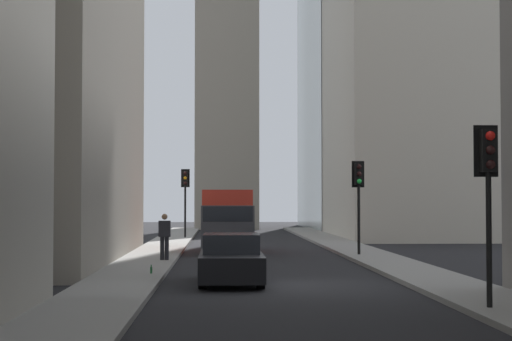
% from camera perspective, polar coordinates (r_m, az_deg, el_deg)
% --- Properties ---
extents(ground_plane, '(135.00, 135.00, 0.00)m').
position_cam_1_polar(ground_plane, '(23.64, 1.73, -7.80)').
color(ground_plane, black).
extents(sidewalk_right, '(90.00, 2.20, 0.14)m').
position_cam_1_polar(sidewalk_right, '(23.74, -9.27, -7.59)').
color(sidewalk_right, gray).
rests_on(sidewalk_right, ground_plane).
extents(sidewalk_left, '(90.00, 2.20, 0.14)m').
position_cam_1_polar(sidewalk_left, '(24.37, 12.43, -7.42)').
color(sidewalk_left, gray).
rests_on(sidewalk_left, ground_plane).
extents(church_spire, '(5.68, 5.68, 35.09)m').
position_cam_1_polar(church_spire, '(71.11, -1.99, 10.98)').
color(church_spire, gray).
rests_on(church_spire, ground_plane).
extents(delivery_truck, '(6.46, 2.25, 2.84)m').
position_cam_1_polar(delivery_truck, '(38.32, -1.97, -3.40)').
color(delivery_truck, red).
rests_on(delivery_truck, ground_plane).
extents(sedan_black, '(4.30, 1.78, 1.42)m').
position_cam_1_polar(sedan_black, '(23.97, -1.71, -6.13)').
color(sedan_black, black).
rests_on(sedan_black, ground_plane).
extents(traffic_light_foreground, '(0.43, 0.52, 3.83)m').
position_cam_1_polar(traffic_light_foreground, '(18.26, 15.53, -0.15)').
color(traffic_light_foreground, black).
rests_on(traffic_light_foreground, sidewalk_left).
extents(traffic_light_midblock, '(0.43, 0.52, 3.87)m').
position_cam_1_polar(traffic_light_midblock, '(34.93, 7.00, -1.03)').
color(traffic_light_midblock, black).
rests_on(traffic_light_midblock, sidewalk_left).
extents(traffic_light_far_junction, '(0.43, 0.52, 4.12)m').
position_cam_1_polar(traffic_light_far_junction, '(50.87, -4.84, -1.13)').
color(traffic_light_far_junction, black).
rests_on(traffic_light_far_junction, sidewalk_right).
extents(pedestrian, '(0.26, 0.44, 1.73)m').
position_cam_1_polar(pedestrian, '(31.65, -6.24, -4.36)').
color(pedestrian, black).
rests_on(pedestrian, sidewalk_right).
extents(discarded_bottle, '(0.07, 0.07, 0.27)m').
position_cam_1_polar(discarded_bottle, '(25.92, -7.14, -6.73)').
color(discarded_bottle, '#236033').
rests_on(discarded_bottle, sidewalk_right).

